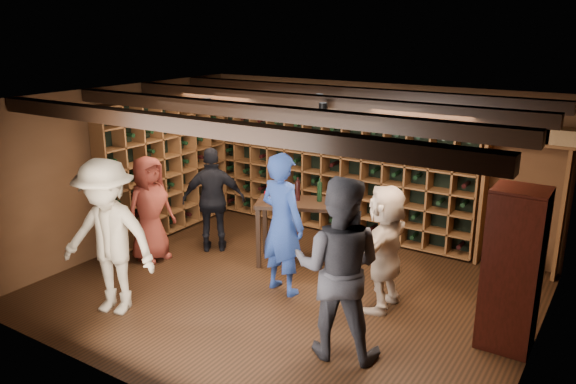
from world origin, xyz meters
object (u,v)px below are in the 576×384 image
Objects in this scene: guest_woman_black at (214,200)px; guest_khaki at (108,237)px; tasting_table at (301,209)px; man_grey_suit at (338,268)px; man_blue_shirt at (282,224)px; guest_beige at (385,247)px; display_cabinet at (512,272)px; guest_red_floral at (150,209)px.

guest_khaki is at bearing 58.48° from guest_woman_black.
man_grey_suit is at bearing -73.73° from tasting_table.
guest_beige is at bearing -155.61° from man_blue_shirt.
display_cabinet is 0.92× the size of guest_khaki.
man_grey_suit is 1.02× the size of guest_khaki.
man_blue_shirt is at bearing 122.99° from guest_woman_black.
guest_woman_black is 1.16× the size of tasting_table.
display_cabinet is at bearing -37.24° from tasting_table.
guest_red_floral is 2.20m from tasting_table.
tasting_table is (-1.55, 0.60, 0.04)m from guest_beige.
man_blue_shirt is 1.15× the size of guest_woman_black.
man_blue_shirt reaches higher than guest_beige.
man_grey_suit reaches higher than man_blue_shirt.
man_blue_shirt reaches higher than display_cabinet.
tasting_table is (1.93, 1.06, 0.04)m from guest_red_floral.
tasting_table is at bearing 155.18° from guest_woman_black.
man_blue_shirt is 0.95× the size of man_grey_suit.
guest_woman_black reaches higher than guest_red_floral.
man_blue_shirt reaches higher than guest_red_floral.
guest_khaki reaches higher than tasting_table.
man_grey_suit is 2.38m from tasting_table.
display_cabinet is 1.25× the size of tasting_table.
tasting_table is (-0.27, 0.89, -0.10)m from man_blue_shirt.
man_blue_shirt is at bearing -76.34° from guest_beige.
man_grey_suit is at bearing -95.61° from guest_red_floral.
display_cabinet reaches higher than guest_beige.
man_grey_suit is at bearing -1.10° from guest_khaki.
man_blue_shirt is 2.12m from guest_khaki.
guest_beige is (-1.47, 0.09, -0.07)m from display_cabinet.
man_blue_shirt reaches higher than tasting_table.
guest_khaki is (-1.44, -1.55, 0.02)m from man_blue_shirt.
man_blue_shirt is 0.94m from tasting_table.
man_grey_suit is 1.24× the size of guest_beige.
guest_red_floral is 3.51m from guest_beige.
man_blue_shirt is 1.18× the size of guest_red_floral.
guest_khaki reaches higher than guest_red_floral.
guest_red_floral is at bearing -28.66° from man_grey_suit.
man_grey_suit reaches higher than guest_beige.
guest_woman_black is 2.93m from guest_beige.
guest_red_floral reaches higher than tasting_table.
guest_red_floral and guest_beige have the same top height.
guest_beige is at bearing -106.69° from man_grey_suit.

